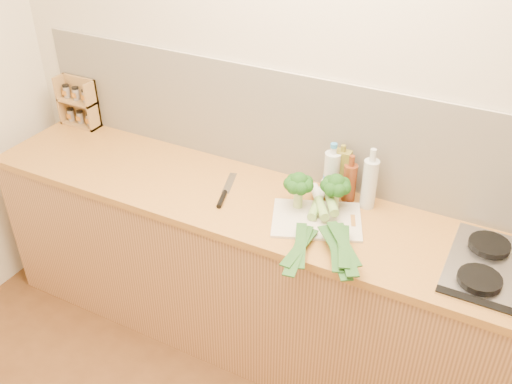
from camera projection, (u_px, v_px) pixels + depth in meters
room_shell at (315, 132)px, 2.71m from camera, size 3.50×3.50×3.50m
counter at (285, 282)px, 2.88m from camera, size 3.20×0.62×0.90m
chopping_board at (317, 220)px, 2.56m from camera, size 0.48×0.42×0.01m
broccoli_left at (299, 184)px, 2.57m from camera, size 0.14×0.14×0.18m
broccoli_right at (336, 186)px, 2.56m from camera, size 0.14×0.14×0.18m
leek_front at (311, 218)px, 2.52m from camera, size 0.17×0.66×0.04m
leek_mid at (325, 218)px, 2.49m from camera, size 0.41×0.58×0.04m
leek_back at (335, 213)px, 2.49m from camera, size 0.39×0.61×0.04m
chefs_knife at (224, 195)px, 2.72m from camera, size 0.12×0.32×0.02m
spice_rack at (80, 105)px, 3.31m from camera, size 0.24×0.10×0.29m
oil_tin at (341, 173)px, 2.68m from camera, size 0.08×0.05×0.27m
glass_bottle at (369, 183)px, 2.59m from camera, size 0.07×0.07×0.30m
amber_bottle at (350, 182)px, 2.65m from camera, size 0.06×0.06×0.24m
water_bottle at (331, 176)px, 2.68m from camera, size 0.08×0.08×0.26m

